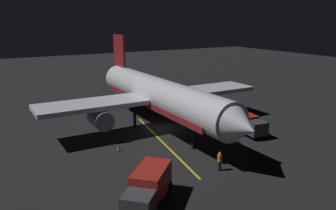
# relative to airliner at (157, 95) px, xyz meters

# --- Properties ---
(ground_plane) EXTENTS (180.00, 180.00, 0.20)m
(ground_plane) POSITION_rel_airliner_xyz_m (0.00, 0.55, -4.28)
(ground_plane) COLOR black
(apron_guide_stripe) EXTENTS (3.31, 18.56, 0.01)m
(apron_guide_stripe) POSITION_rel_airliner_xyz_m (1.83, 4.55, -4.17)
(apron_guide_stripe) COLOR gold
(apron_guide_stripe) RESTS_ON ground_plane
(airliner) EXTENTS (28.00, 32.80, 10.77)m
(airliner) POSITION_rel_airliner_xyz_m (0.00, 0.00, 0.00)
(airliner) COLOR silver
(airliner) RESTS_ON ground_plane
(baggage_truck) EXTENTS (5.44, 5.44, 2.55)m
(baggage_truck) POSITION_rel_airliner_xyz_m (8.82, 15.10, -2.89)
(baggage_truck) COLOR maroon
(baggage_truck) RESTS_ON ground_plane
(catering_truck) EXTENTS (2.74, 5.70, 2.20)m
(catering_truck) POSITION_rel_airliner_xyz_m (-8.09, 6.61, -3.03)
(catering_truck) COLOR maroon
(catering_truck) RESTS_ON ground_plane
(ground_crew_worker) EXTENTS (0.40, 0.40, 1.74)m
(ground_crew_worker) POSITION_rel_airliner_xyz_m (0.91, 13.23, -3.29)
(ground_crew_worker) COLOR black
(ground_crew_worker) RESTS_ON ground_plane
(traffic_cone_near_left) EXTENTS (0.50, 0.50, 0.55)m
(traffic_cone_near_left) POSITION_rel_airliner_xyz_m (6.89, 4.38, -3.93)
(traffic_cone_near_left) COLOR #EA590F
(traffic_cone_near_left) RESTS_ON ground_plane
(traffic_cone_near_right) EXTENTS (0.50, 0.50, 0.55)m
(traffic_cone_near_right) POSITION_rel_airliner_xyz_m (-4.94, 9.23, -3.93)
(traffic_cone_near_right) COLOR #EA590F
(traffic_cone_near_right) RESTS_ON ground_plane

